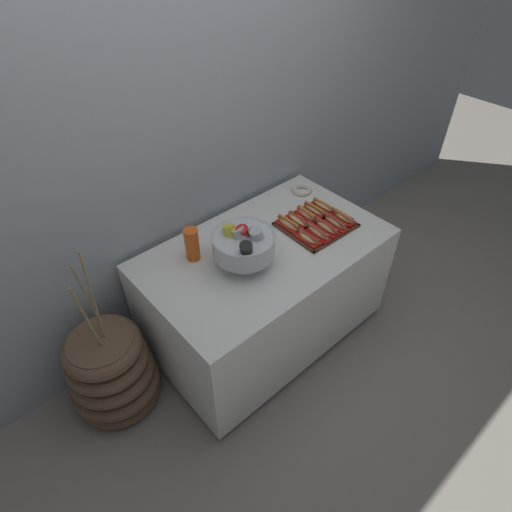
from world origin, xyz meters
name	(u,v)px	position (x,y,z in m)	size (l,w,h in m)	color
ground_plane	(264,329)	(0.00, 0.00, 0.00)	(10.00, 10.00, 0.00)	gray
back_wall	(205,127)	(0.00, 0.51, 1.30)	(6.00, 0.10, 2.60)	#9EA8B2
buffet_table	(265,290)	(0.00, 0.00, 0.39)	(1.44, 0.85, 0.75)	white
floor_vase	(112,371)	(-0.98, 0.20, 0.26)	(0.50, 0.50, 1.07)	brown
serving_tray	(316,225)	(0.36, -0.05, 0.75)	(0.41, 0.37, 0.01)	#472B19
hot_dog_0	(309,238)	(0.21, -0.13, 0.78)	(0.07, 0.16, 0.06)	red
hot_dog_1	(318,232)	(0.29, -0.13, 0.79)	(0.07, 0.18, 0.06)	red
hot_dog_2	(326,227)	(0.36, -0.14, 0.78)	(0.07, 0.17, 0.06)	red
hot_dog_3	(335,222)	(0.44, -0.14, 0.79)	(0.07, 0.18, 0.06)	red
hot_dog_4	(343,217)	(0.51, -0.14, 0.78)	(0.06, 0.15, 0.06)	red
hot_dog_5	(289,224)	(0.22, 0.03, 0.78)	(0.06, 0.18, 0.06)	red
hot_dog_6	(298,220)	(0.29, 0.03, 0.78)	(0.08, 0.18, 0.05)	red
hot_dog_7	(307,215)	(0.37, 0.03, 0.78)	(0.07, 0.18, 0.06)	red
hot_dog_8	(315,210)	(0.44, 0.03, 0.78)	(0.07, 0.18, 0.06)	red
hot_dog_9	(323,206)	(0.52, 0.02, 0.78)	(0.06, 0.18, 0.06)	#B21414
punch_bowl	(244,244)	(-0.18, -0.03, 0.89)	(0.34, 0.34, 0.26)	silver
cup_stack	(192,244)	(-0.36, 0.20, 0.85)	(0.08, 0.08, 0.20)	#EA5B19
donut	(302,189)	(0.57, 0.26, 0.76)	(0.14, 0.14, 0.03)	silver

